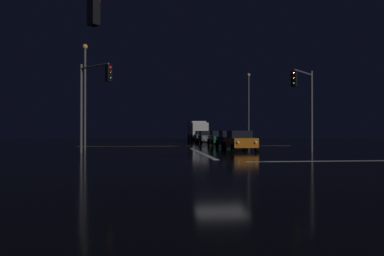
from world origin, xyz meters
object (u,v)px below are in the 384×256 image
object	(u,v)px
sedan_black	(229,139)
streetlamp_left_near	(85,88)
sedan_green	(219,138)
box_truck	(198,130)
streetlamp_right_far	(249,103)
traffic_signal_sw	(20,26)
traffic_signal_ne	(304,95)
sedan_gray	(207,137)
sedan_orange	(240,141)
sedan_white	(202,136)
traffic_signal_nw	(92,91)

from	to	relation	value
sedan_black	streetlamp_left_near	world-z (taller)	streetlamp_left_near
sedan_green	box_truck	bearing A→B (deg)	90.69
sedan_green	streetlamp_right_far	size ratio (longest dim) A/B	0.47
sedan_black	traffic_signal_sw	bearing A→B (deg)	-115.44
sedan_black	traffic_signal_ne	xyz separation A→B (m)	(3.82, -8.01, 3.31)
sedan_gray	streetlamp_left_near	bearing A→B (deg)	-131.85
traffic_signal_sw	sedan_orange	bearing A→B (deg)	58.68
sedan_white	streetlamp_right_far	xyz separation A→B (m)	(5.83, -3.23, 4.48)
traffic_signal_sw	streetlamp_left_near	world-z (taller)	streetlamp_left_near
sedan_black	sedan_green	bearing A→B (deg)	89.21
box_truck	traffic_signal_sw	world-z (taller)	traffic_signal_sw
sedan_orange	sedan_white	world-z (taller)	same
sedan_orange	traffic_signal_ne	size ratio (longest dim) A/B	0.72
sedan_orange	traffic_signal_sw	size ratio (longest dim) A/B	0.66
sedan_orange	sedan_black	size ratio (longest dim) A/B	1.00
box_truck	sedan_orange	bearing A→B (deg)	-90.32
sedan_gray	streetlamp_left_near	distance (m)	18.88
sedan_green	sedan_white	size ratio (longest dim) A/B	1.00
sedan_black	streetlamp_right_far	distance (m)	15.82
sedan_black	sedan_gray	size ratio (longest dim) A/B	1.00
sedan_green	sedan_orange	bearing A→B (deg)	-91.89
sedan_orange	sedan_white	xyz separation A→B (m)	(-0.06, 22.80, 0.00)
sedan_black	sedan_gray	xyz separation A→B (m)	(-0.44, 11.85, 0.00)
sedan_orange	traffic_signal_ne	xyz separation A→B (m)	(4.12, -2.59, 3.31)
box_truck	sedan_black	bearing A→B (deg)	-89.69
sedan_white	traffic_signal_ne	size ratio (longest dim) A/B	0.72
traffic_signal_nw	streetlamp_right_far	bearing A→B (deg)	53.16
streetlamp_left_near	box_truck	bearing A→B (deg)	64.21
sedan_green	traffic_signal_sw	size ratio (longest dim) A/B	0.66
sedan_gray	traffic_signal_sw	size ratio (longest dim) A/B	0.66
sedan_green	sedan_white	world-z (taller)	same
traffic_signal_sw	traffic_signal_ne	xyz separation A→B (m)	(14.55, 14.55, -0.42)
sedan_black	traffic_signal_sw	size ratio (longest dim) A/B	0.66
sedan_green	box_truck	world-z (taller)	box_truck
streetlamp_right_far	sedan_black	bearing A→B (deg)	-111.17
sedan_orange	box_truck	bearing A→B (deg)	89.68
sedan_white	traffic_signal_ne	world-z (taller)	traffic_signal_ne
sedan_white	streetlamp_left_near	size ratio (longest dim) A/B	0.49
sedan_black	box_truck	bearing A→B (deg)	90.31
sedan_orange	sedan_white	size ratio (longest dim) A/B	1.00
sedan_orange	box_truck	distance (m)	29.60
sedan_orange	traffic_signal_sw	world-z (taller)	traffic_signal_sw
sedan_white	traffic_signal_ne	bearing A→B (deg)	-80.66
sedan_gray	streetlamp_right_far	distance (m)	7.77
sedan_gray	sedan_orange	bearing A→B (deg)	-89.53
traffic_signal_nw	streetlamp_left_near	world-z (taller)	streetlamp_left_near
sedan_green	box_truck	distance (m)	17.96
sedan_gray	traffic_signal_nw	world-z (taller)	traffic_signal_nw
streetlamp_right_far	streetlamp_left_near	distance (m)	24.22
sedan_orange	streetlamp_right_far	distance (m)	20.89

